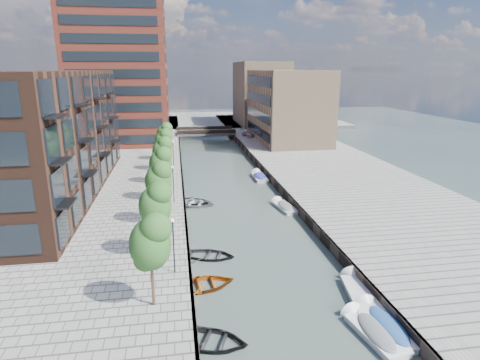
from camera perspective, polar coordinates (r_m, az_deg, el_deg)
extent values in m
plane|color=#38473F|center=(60.88, -2.55, 1.04)|extent=(300.00, 300.00, 0.00)
cube|color=gray|center=(64.52, 11.71, 2.02)|extent=(20.00, 140.00, 1.00)
cube|color=#332823|center=(60.39, -8.32, 1.26)|extent=(0.25, 140.00, 1.00)
cube|color=#332823|center=(61.73, 3.08, 1.72)|extent=(0.25, 140.00, 1.00)
cube|color=gray|center=(119.67, -5.95, 8.36)|extent=(80.00, 40.00, 1.00)
cube|color=#311B13|center=(50.87, -24.35, 6.02)|extent=(8.00, 38.00, 14.00)
cube|color=brown|center=(84.22, -16.81, 15.42)|extent=(18.00, 18.00, 30.00)
cube|color=tan|center=(84.02, 6.66, 10.49)|extent=(12.00, 25.00, 14.00)
cube|color=tan|center=(109.15, 2.92, 12.22)|extent=(12.00, 20.00, 16.00)
cube|color=gray|center=(91.88, -4.91, 6.74)|extent=(13.00, 6.00, 0.60)
cube|color=#332823|center=(89.03, -4.78, 6.86)|extent=(13.00, 0.40, 0.80)
cube|color=#332823|center=(94.56, -5.05, 7.36)|extent=(13.00, 0.40, 0.80)
cylinder|color=#382619|center=(25.90, -12.32, -13.92)|extent=(0.20, 0.20, 3.20)
ellipsoid|color=#23511E|center=(24.69, -12.69, -8.40)|extent=(2.50, 2.50, 3.25)
cylinder|color=#382619|center=(32.19, -11.73, -7.84)|extent=(0.20, 0.20, 3.20)
ellipsoid|color=#23511E|center=(31.22, -12.00, -3.24)|extent=(2.50, 2.50, 3.25)
cylinder|color=#382619|center=(38.72, -11.34, -3.77)|extent=(0.20, 0.20, 3.20)
ellipsoid|color=#23511E|center=(37.92, -11.55, 0.12)|extent=(2.50, 2.50, 3.25)
cylinder|color=#382619|center=(45.39, -11.07, -0.88)|extent=(0.20, 0.20, 3.20)
ellipsoid|color=#23511E|center=(44.71, -11.25, 2.47)|extent=(2.50, 2.50, 3.25)
cylinder|color=#382619|center=(52.15, -10.86, 1.26)|extent=(0.20, 0.20, 3.20)
ellipsoid|color=#23511E|center=(51.56, -11.02, 4.19)|extent=(2.50, 2.50, 3.25)
cylinder|color=#382619|center=(58.96, -10.71, 2.90)|extent=(0.20, 0.20, 3.20)
ellipsoid|color=#23511E|center=(58.44, -10.84, 5.51)|extent=(2.50, 2.50, 3.25)
cylinder|color=#382619|center=(65.81, -10.59, 4.21)|extent=(0.20, 0.20, 3.20)
ellipsoid|color=#23511E|center=(65.35, -10.70, 6.55)|extent=(2.50, 2.50, 3.25)
cylinder|color=black|center=(29.23, -9.41, -9.33)|extent=(0.10, 0.10, 4.00)
sphere|color=#FFF2CC|center=(28.46, -9.59, -5.67)|extent=(0.24, 0.24, 0.24)
cylinder|color=black|center=(44.29, -9.45, -0.68)|extent=(0.10, 0.10, 4.00)
sphere|color=#FFF2CC|center=(43.78, -9.56, 1.84)|extent=(0.24, 0.24, 0.24)
cylinder|color=black|center=(59.83, -9.46, 3.54)|extent=(0.10, 0.10, 4.00)
sphere|color=#FFF2CC|center=(59.46, -9.55, 5.42)|extent=(0.24, 0.24, 0.24)
imported|color=black|center=(24.80, -4.31, -22.25)|extent=(5.39, 4.68, 0.94)
imported|color=#242427|center=(34.14, -4.24, -10.93)|extent=(4.90, 4.17, 0.86)
imported|color=#9C4711|center=(29.95, -5.28, -15.01)|extent=(5.12, 3.98, 0.97)
imported|color=#BCBCBA|center=(46.53, -6.65, -3.65)|extent=(5.93, 5.12, 1.03)
imported|color=black|center=(47.27, -6.85, -3.34)|extent=(5.56, 4.77, 0.97)
cube|color=white|center=(27.14, 20.27, -19.44)|extent=(1.95, 4.54, 0.63)
cube|color=white|center=(26.95, 20.34, -18.85)|extent=(2.03, 4.64, 0.10)
cone|color=white|center=(28.65, 17.78, -17.07)|extent=(1.70, 0.98, 1.64)
ellipsoid|color=#1E4989|center=(26.93, 20.35, -18.76)|extent=(1.82, 4.15, 0.54)
cube|color=white|center=(26.37, 18.73, -20.42)|extent=(2.29, 4.42, 0.60)
cube|color=white|center=(26.19, 18.79, -19.85)|extent=(2.38, 4.53, 0.09)
cone|color=white|center=(27.70, 15.95, -18.15)|extent=(1.68, 1.09, 1.56)
ellipsoid|color=slate|center=(26.16, 18.80, -19.77)|extent=(2.13, 4.05, 0.51)
cube|color=silver|center=(29.68, 17.05, -15.87)|extent=(2.59, 5.14, 0.69)
cube|color=silver|center=(29.49, 17.11, -15.25)|extent=(2.69, 5.26, 0.11)
cone|color=silver|center=(31.68, 15.78, -13.53)|extent=(1.95, 1.24, 1.81)
cube|color=#B0B0AE|center=(57.41, 2.82, 0.20)|extent=(1.68, 4.45, 0.63)
cube|color=#B0B0AE|center=(57.33, 2.83, 0.52)|extent=(1.76, 4.54, 0.10)
cone|color=#B0B0AE|center=(59.49, 2.36, 0.80)|extent=(1.65, 0.88, 1.64)
ellipsoid|color=navy|center=(57.31, 2.83, 0.57)|extent=(1.58, 4.06, 0.54)
cube|color=silver|center=(45.32, 6.47, -4.11)|extent=(2.18, 4.26, 0.57)
cube|color=silver|center=(45.22, 6.48, -3.74)|extent=(2.27, 4.35, 0.09)
cone|color=silver|center=(47.04, 5.41, -3.28)|extent=(1.61, 1.04, 1.50)
ellipsoid|color=slate|center=(45.20, 6.48, -3.69)|extent=(2.03, 3.89, 0.49)
imported|color=#B5B7BA|center=(87.58, 1.14, 6.57)|extent=(2.70, 3.82, 1.21)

